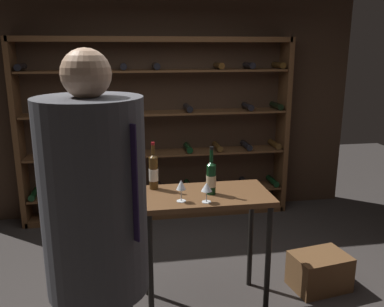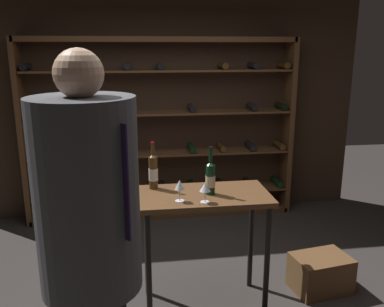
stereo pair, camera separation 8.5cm
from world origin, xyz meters
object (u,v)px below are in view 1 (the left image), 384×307
(wine_glass_stemmed_left, at_px, (207,188))
(wine_rack, at_px, (159,132))
(wine_glass_stemmed_center, at_px, (181,186))
(person_guest_plum_blouse, at_px, (97,242))
(wine_crate, at_px, (319,271))
(tasting_table, at_px, (205,211))
(wine_bottle_red_label, at_px, (154,171))
(wine_bottle_gold_foil, at_px, (211,177))

(wine_glass_stemmed_left, bearing_deg, wine_rack, 94.39)
(wine_glass_stemmed_center, bearing_deg, person_guest_plum_blouse, -121.68)
(wine_crate, bearing_deg, wine_glass_stemmed_center, -170.55)
(tasting_table, bearing_deg, wine_rack, 95.64)
(wine_glass_stemmed_center, bearing_deg, wine_rack, 89.54)
(person_guest_plum_blouse, distance_m, wine_bottle_red_label, 1.24)
(wine_bottle_red_label, height_order, wine_glass_stemmed_left, wine_bottle_red_label)
(person_guest_plum_blouse, distance_m, wine_crate, 2.31)
(person_guest_plum_blouse, xyz_separation_m, wine_bottle_red_label, (0.37, 1.19, -0.02))
(wine_rack, relative_size, wine_glass_stemmed_left, 21.66)
(wine_rack, distance_m, wine_bottle_gold_foil, 1.95)
(wine_crate, relative_size, wine_bottle_gold_foil, 1.29)
(wine_glass_stemmed_center, bearing_deg, tasting_table, 32.54)
(wine_bottle_red_label, distance_m, wine_glass_stemmed_left, 0.50)
(person_guest_plum_blouse, xyz_separation_m, wine_glass_stemmed_center, (0.54, 0.88, -0.04))
(wine_bottle_red_label, distance_m, wine_glass_stemmed_center, 0.36)
(wine_crate, height_order, wine_glass_stemmed_left, wine_glass_stemmed_left)
(wine_glass_stemmed_left, bearing_deg, wine_glass_stemmed_center, 164.93)
(wine_bottle_red_label, bearing_deg, wine_crate, -4.06)
(person_guest_plum_blouse, relative_size, wine_glass_stemmed_center, 12.52)
(person_guest_plum_blouse, bearing_deg, wine_bottle_gold_foil, 98.64)
(wine_crate, relative_size, wine_glass_stemmed_center, 2.91)
(wine_crate, distance_m, wine_bottle_red_label, 1.72)
(wine_rack, xyz_separation_m, person_guest_plum_blouse, (-0.56, -2.94, 0.06))
(wine_crate, distance_m, wine_bottle_gold_foil, 1.38)
(wine_bottle_gold_foil, xyz_separation_m, wine_glass_stemmed_center, (-0.25, -0.12, -0.01))
(wine_bottle_red_label, bearing_deg, wine_rack, 83.74)
(person_guest_plum_blouse, relative_size, wine_bottle_red_label, 5.43)
(person_guest_plum_blouse, relative_size, wine_glass_stemmed_left, 13.76)
(wine_crate, bearing_deg, wine_bottle_gold_foil, -174.92)
(person_guest_plum_blouse, height_order, wine_glass_stemmed_center, person_guest_plum_blouse)
(tasting_table, relative_size, person_guest_plum_blouse, 0.48)
(wine_rack, relative_size, wine_bottle_red_label, 8.56)
(wine_bottle_gold_foil, bearing_deg, wine_glass_stemmed_left, -112.58)
(wine_bottle_red_label, bearing_deg, wine_bottle_gold_foil, -24.23)
(tasting_table, distance_m, wine_bottle_gold_foil, 0.28)
(wine_rack, distance_m, wine_glass_stemmed_center, 2.06)
(wine_bottle_gold_foil, bearing_deg, tasting_table, 162.75)
(wine_crate, bearing_deg, tasting_table, -175.82)
(wine_rack, height_order, wine_crate, wine_rack)
(wine_bottle_red_label, bearing_deg, person_guest_plum_blouse, -107.14)
(tasting_table, height_order, wine_glass_stemmed_center, wine_glass_stemmed_center)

